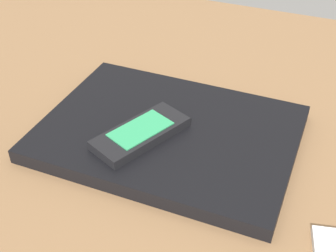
# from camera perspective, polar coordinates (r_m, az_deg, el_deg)

# --- Properties ---
(desk_surface) EXTENTS (1.20, 0.80, 0.03)m
(desk_surface) POSITION_cam_1_polar(r_m,az_deg,el_deg) (0.63, 2.04, 0.28)
(desk_surface) COLOR olive
(desk_surface) RESTS_ON ground
(laptop_closed) EXTENTS (0.31, 0.23, 0.02)m
(laptop_closed) POSITION_cam_1_polar(r_m,az_deg,el_deg) (0.58, 0.00, -0.86)
(laptop_closed) COLOR black
(laptop_closed) RESTS_ON desk_surface
(cell_phone_on_laptop) EXTENTS (0.09, 0.13, 0.01)m
(cell_phone_on_laptop) POSITION_cam_1_polar(r_m,az_deg,el_deg) (0.55, -3.41, -0.88)
(cell_phone_on_laptop) COLOR black
(cell_phone_on_laptop) RESTS_ON laptop_closed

